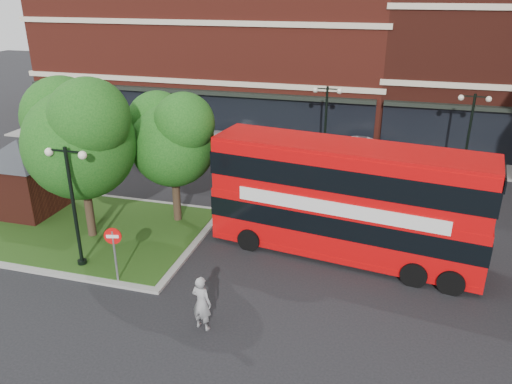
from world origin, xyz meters
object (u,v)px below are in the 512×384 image
(bus, at_px, (346,194))
(car_white, at_px, (366,152))
(woman, at_px, (202,303))
(car_silver, at_px, (224,141))

(bus, height_order, car_white, bus)
(bus, distance_m, car_white, 12.12)
(woman, bearing_deg, car_white, -89.05)
(car_silver, relative_size, car_white, 0.90)
(car_white, bearing_deg, bus, -174.32)
(bus, xyz_separation_m, woman, (-3.83, -6.15, -1.77))
(bus, relative_size, woman, 5.78)
(woman, height_order, car_white, woman)
(car_silver, height_order, car_white, car_white)
(bus, bearing_deg, car_white, 98.00)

